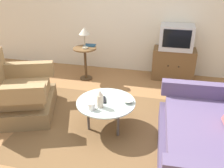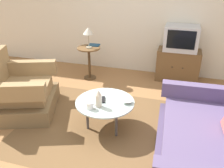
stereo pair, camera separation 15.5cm
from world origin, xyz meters
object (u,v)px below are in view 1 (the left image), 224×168
table_lamp (84,32)px  mug (92,106)px  tv_stand (173,64)px  bowl (128,101)px  tv_remote_dark (104,100)px  coffee_table (106,104)px  side_table (85,57)px  book (90,45)px  vase (100,99)px  couch (210,139)px  armchair (17,95)px  television (176,37)px

table_lamp → mug: bearing=-68.6°
tv_stand → bowl: bearing=-107.7°
tv_remote_dark → tv_stand: bearing=-44.1°
coffee_table → bowl: bearing=8.4°
side_table → book: (0.06, 0.14, 0.20)m
side_table → vase: size_ratio=2.73×
tv_remote_dark → book: 1.75m
tv_stand → bowl: (-0.59, -1.84, 0.12)m
tv_stand → tv_remote_dark: size_ratio=4.71×
couch → tv_stand: size_ratio=2.11×
armchair → mug: armchair is taller
vase → mug: size_ratio=1.70×
bowl → couch: bearing=-21.2°
vase → tv_remote_dark: vase is taller
television → book: television is taller
armchair → book: size_ratio=5.73×
couch → tv_stand: bearing=7.9°
book → couch: bearing=-45.6°
tv_stand → television: size_ratio=1.31×
tv_stand → vase: (-0.91, -2.02, 0.21)m
mug → tv_remote_dark: bearing=69.7°
bowl → tv_remote_dark: size_ratio=0.85×
tv_stand → vase: 2.23m
couch → table_lamp: 2.80m
vase → book: (-0.70, 1.75, 0.13)m
coffee_table → vase: vase is taller
vase → book: size_ratio=1.10×
tv_stand → book: 1.67m
vase → tv_remote_dark: size_ratio=1.39×
television → armchair: bearing=-140.7°
tv_stand → vase: bearing=-114.3°
couch → table_lamp: bearing=46.8°
tv_stand → table_lamp: (-1.65, -0.45, 0.65)m
mug → book: book is taller
tv_stand → book: book is taller
side_table → television: size_ratio=1.05×
coffee_table → vase: bearing=-104.5°
coffee_table → mug: 0.27m
tv_stand → couch: bearing=-79.6°
coffee_table → television: television is taller
vase → mug: (-0.08, -0.09, -0.07)m
coffee_table → tv_stand: size_ratio=0.99×
television → tv_remote_dark: 2.11m
side_table → bowl: 1.78m
side_table → bowl: (1.08, -1.42, -0.03)m
coffee_table → tv_stand: bearing=65.0°
tv_remote_dark → couch: bearing=-123.8°
television → bowl: size_ratio=4.25×
armchair → bowl: size_ratio=8.56×
vase → bowl: (0.33, 0.18, -0.09)m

